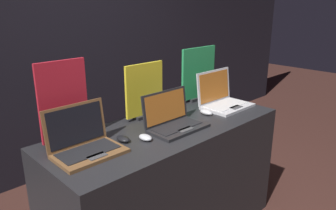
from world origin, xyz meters
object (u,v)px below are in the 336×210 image
laptop_middle (173,120)px  promo_stand_back (198,75)px  laptop_front (84,142)px  mouse_middle (145,137)px  promo_stand_middle (145,92)px  mouse_back (206,112)px  laptop_back (222,98)px  promo_stand_front (64,104)px  mouse_front (123,139)px

laptop_middle → promo_stand_back: size_ratio=0.88×
laptop_front → mouse_middle: laptop_front is taller
promo_stand_middle → mouse_back: size_ratio=3.60×
laptop_back → promo_stand_back: promo_stand_back is taller
mouse_middle → promo_stand_middle: bearing=50.2°
laptop_back → promo_stand_front: bearing=169.6°
laptop_back → mouse_middle: bearing=-174.3°
mouse_front → promo_stand_middle: bearing=32.6°
promo_stand_front → promo_stand_back: bearing=1.5°
promo_stand_front → mouse_back: bearing=-15.4°
laptop_front → promo_stand_front: bearing=90.0°
promo_stand_front → promo_stand_middle: bearing=0.5°
laptop_front → promo_stand_front: (0.00, 0.21, 0.18)m
promo_stand_middle → mouse_back: bearing=-37.2°
laptop_front → laptop_middle: size_ratio=0.95×
promo_stand_front → laptop_back: 1.27m
mouse_front → laptop_middle: (0.38, -0.05, 0.04)m
promo_stand_middle → promo_stand_front: bearing=-179.5°
mouse_front → promo_stand_front: promo_stand_front is taller
promo_stand_back → mouse_front: bearing=-164.9°
promo_stand_middle → laptop_back: 0.67m
mouse_front → laptop_middle: size_ratio=0.26×
promo_stand_back → laptop_back: bearing=-90.0°
laptop_front → mouse_middle: (0.36, -0.11, -0.04)m
laptop_middle → promo_stand_middle: promo_stand_middle is taller
mouse_front → mouse_middle: bearing=-35.2°
promo_stand_front → laptop_back: size_ratio=1.25×
laptop_front → mouse_front: (0.24, -0.03, -0.04)m
mouse_middle → mouse_back: (0.63, 0.04, 0.00)m
laptop_back → laptop_front: bearing=179.1°
mouse_back → promo_stand_back: size_ratio=0.25×
laptop_front → laptop_back: size_ratio=0.94×
promo_stand_front → laptop_middle: size_ratio=1.26×
laptop_middle → promo_stand_back: (0.62, 0.32, 0.16)m
promo_stand_front → laptop_middle: 0.71m
mouse_front → mouse_middle: size_ratio=1.05×
mouse_middle → promo_stand_middle: promo_stand_middle is taller
promo_stand_back → mouse_back: bearing=-129.7°
mouse_front → laptop_back: 1.00m
laptop_back → laptop_middle: bearing=-174.3°
promo_stand_front → laptop_middle: (0.62, -0.29, -0.18)m
laptop_middle → promo_stand_middle: 0.32m
promo_stand_front → mouse_middle: 0.52m
laptop_middle → laptop_back: laptop_back is taller
mouse_back → promo_stand_back: 0.44m
mouse_middle → laptop_middle: bearing=5.7°
laptop_middle → mouse_middle: 0.27m
promo_stand_front → mouse_middle: (0.36, -0.31, -0.22)m
mouse_middle → laptop_back: (0.89, 0.09, 0.05)m
promo_stand_middle → laptop_back: bearing=-20.6°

